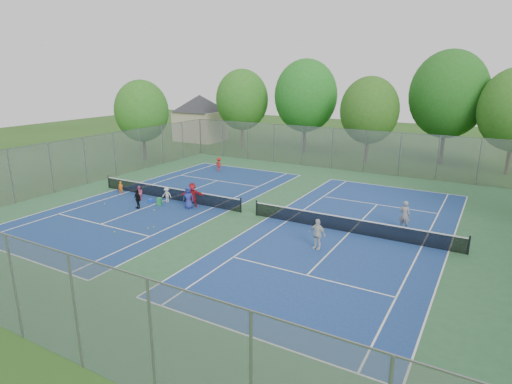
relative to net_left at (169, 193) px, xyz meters
The scene contains 37 objects.
ground 7.01m from the net_left, ahead, with size 120.00×120.00×0.00m, color #264F18.
court_pad 7.01m from the net_left, ahead, with size 32.00×32.00×0.01m, color #2D6038.
court_left 0.44m from the net_left, ahead, with size 10.97×23.77×0.01m, color navy.
court_right 14.01m from the net_left, ahead, with size 10.97×23.77×0.01m, color navy.
net_left is the anchor object (origin of this frame).
net_right 14.00m from the net_left, ahead, with size 12.87×0.10×0.91m, color black.
fence_north 17.53m from the net_left, 66.37° to the left, with size 32.00×0.10×4.00m, color gray.
fence_south 17.53m from the net_left, 66.37° to the right, with size 32.00×0.10×4.00m, color gray.
fence_west 9.13m from the net_left, behind, with size 32.00×0.10×4.00m, color gray.
house 28.55m from the net_left, 122.01° to the left, with size 11.03×11.03×7.30m.
tree_nw 23.72m from the net_left, 107.65° to the left, with size 6.40×6.40×9.58m.
tree_nl 23.81m from the net_left, 87.51° to the left, with size 7.20×7.20×10.69m.
tree_nc 23.38m from the net_left, 66.80° to the left, with size 6.00×6.00×8.85m.
tree_nr 29.59m from the net_left, 56.31° to the left, with size 7.60×7.60×11.42m.
tree_side_w 16.34m from the net_left, 140.19° to the left, with size 5.60×5.60×8.47m.
ball_crate 1.49m from the net_left, 115.22° to the right, with size 0.31×0.31×0.26m, color blue.
ball_hopper 1.58m from the net_left, 73.60° to the right, with size 0.28×0.28×0.56m, color green.
student_a 4.19m from the net_left, 168.21° to the right, with size 0.38×0.25×1.04m, color orange.
student_b 2.11m from the net_left, 142.03° to the right, with size 0.53×0.42×1.10m, color #CD5079.
student_c 0.74m from the net_left, 58.55° to the right, with size 0.71×0.41×1.10m, color beige.
student_d 2.83m from the net_left, 97.85° to the right, with size 0.81×0.34×1.39m, color black.
student_e 2.94m from the net_left, 21.00° to the right, with size 0.76×0.50×1.56m, color navy.
student_f 2.85m from the net_left, 12.29° to the right, with size 1.62×0.52×1.75m, color #A91822.
child_far_baseline 9.88m from the net_left, 102.09° to the left, with size 0.86×0.49×1.33m, color #A81D18.
instructor 16.81m from the net_left, ahead, with size 0.66×0.43×1.80m, color gray.
teen_court_b 13.59m from the net_left, 13.66° to the right, with size 1.01×0.42×1.72m, color silver.
tennis_ball_0 6.30m from the net_left, 90.43° to the right, with size 0.07×0.07×0.07m, color #CBF037.
tennis_ball_1 6.54m from the net_left, 85.62° to the right, with size 0.07×0.07×0.07m, color #AFCE30.
tennis_ball_2 7.22m from the net_left, 75.23° to the right, with size 0.07×0.07×0.07m, color #BFD130.
tennis_ball_3 4.61m from the net_left, 133.61° to the right, with size 0.07×0.07×0.07m, color gold.
tennis_ball_4 6.32m from the net_left, 60.36° to the right, with size 0.07×0.07×0.07m, color #AFCA2F.
tennis_ball_5 2.33m from the net_left, 125.82° to the right, with size 0.07×0.07×0.07m, color #AAC42D.
tennis_ball_6 6.11m from the net_left, 57.69° to the right, with size 0.07×0.07×0.07m, color #B8CA2F.
tennis_ball_7 2.85m from the net_left, 69.72° to the right, with size 0.07×0.07×0.07m, color yellow.
tennis_ball_8 3.00m from the net_left, 23.25° to the right, with size 0.07×0.07×0.07m, color #C9DD33.
tennis_ball_9 7.22m from the net_left, 115.64° to the right, with size 0.07×0.07×0.07m, color #C4D231.
tennis_ball_10 4.48m from the net_left, 157.12° to the right, with size 0.07×0.07×0.07m, color #ADCA2E.
Camera 1 is at (14.02, -23.47, 9.30)m, focal length 30.00 mm.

